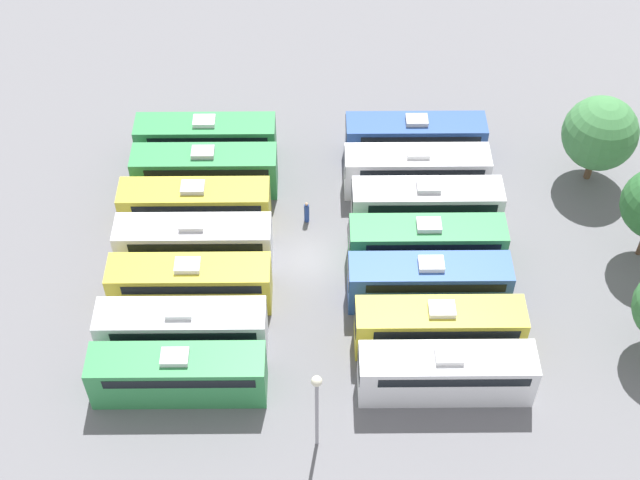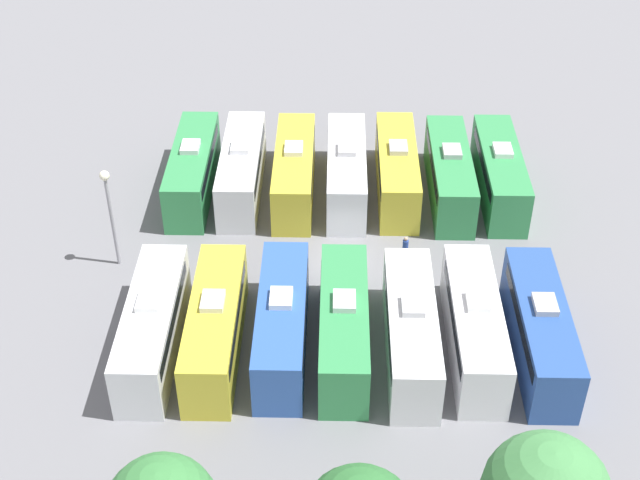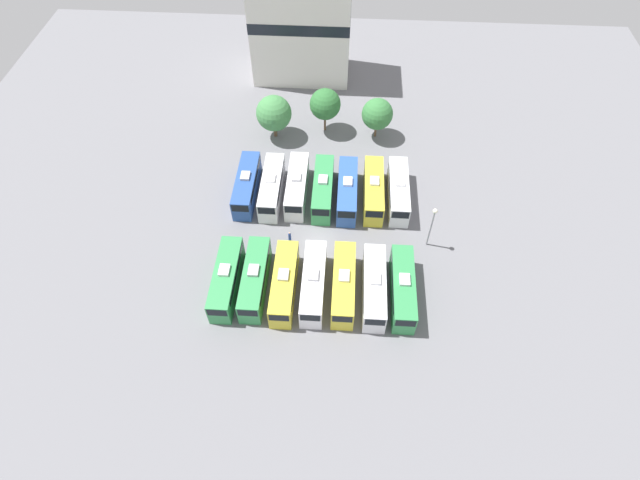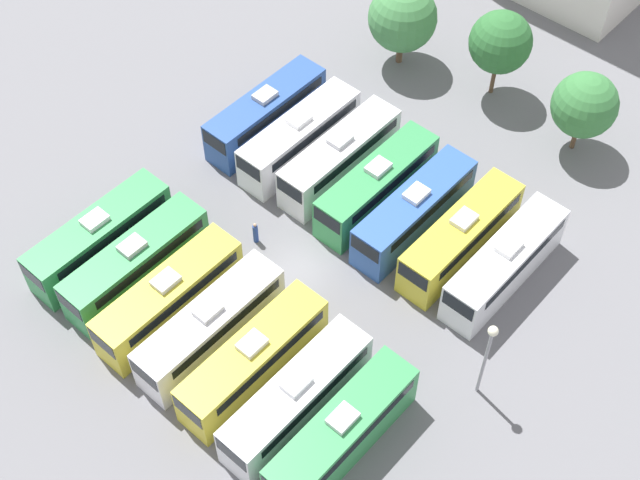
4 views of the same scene
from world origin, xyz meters
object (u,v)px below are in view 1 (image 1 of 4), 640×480
object	(u,v)px
bus_0	(207,139)
bus_12	(440,326)
bus_13	(447,372)
bus_2	(196,205)
bus_7	(415,138)
bus_10	(427,242)
bus_6	(179,374)
bus_11	(429,281)
bus_9	(427,204)
bus_3	(195,242)
bus_1	(206,170)
bus_8	(417,170)
tree_0	(600,133)
bus_5	(183,328)
worker_person	(307,213)
light_pole	(317,399)
bus_4	(191,283)

from	to	relation	value
bus_0	bus_12	distance (m)	23.49
bus_0	bus_13	world-z (taller)	same
bus_2	bus_7	bearing A→B (deg)	113.61
bus_2	bus_10	xyz separation A→B (m)	(3.64, 15.73, 0.00)
bus_6	bus_11	world-z (taller)	same
bus_7	bus_9	xyz separation A→B (m)	(6.94, 0.23, 0.00)
bus_12	bus_10	bearing A→B (deg)	-178.77
bus_3	bus_6	bearing A→B (deg)	-0.16
bus_1	bus_9	size ratio (longest dim) A/B	1.00
bus_8	tree_0	size ratio (longest dim) A/B	1.49
bus_0	tree_0	xyz separation A→B (m)	(2.44, 28.28, 2.42)
bus_0	bus_6	xyz separation A→B (m)	(20.85, -0.03, 0.00)
bus_2	bus_7	size ratio (longest dim) A/B	1.00
bus_3	bus_5	world-z (taller)	same
bus_6	bus_8	size ratio (longest dim) A/B	1.00
bus_11	worker_person	bearing A→B (deg)	-132.22
bus_2	bus_3	bearing A→B (deg)	3.65
worker_person	bus_13	bearing A→B (deg)	30.39
bus_10	light_pole	xyz separation A→B (m)	(13.88, -7.44, 2.81)
bus_6	bus_13	distance (m)	15.77
bus_1	light_pole	bearing A→B (deg)	20.55
bus_2	bus_9	xyz separation A→B (m)	(0.04, 16.03, 0.00)
bus_5	bus_7	xyz separation A→B (m)	(-17.48, 15.69, 0.00)
bus_3	bus_13	world-z (taller)	same
bus_10	bus_7	bearing A→B (deg)	179.64
bus_10	bus_2	bearing A→B (deg)	-103.02
bus_0	bus_2	bearing A→B (deg)	-1.80
bus_1	bus_13	world-z (taller)	same
bus_4	bus_8	xyz separation A→B (m)	(-10.39, 15.32, 0.00)
tree_0	bus_5	bearing A→B (deg)	-62.04
bus_12	tree_0	size ratio (longest dim) A/B	1.49
bus_7	bus_13	xyz separation A→B (m)	(20.86, 0.17, 0.00)
bus_1	bus_13	bearing A→B (deg)	41.65
bus_7	bus_13	distance (m)	20.86
bus_3	bus_7	xyz separation A→B (m)	(-10.34, 15.58, 0.00)
bus_8	bus_12	world-z (taller)	same
bus_6	bus_12	world-z (taller)	same
bus_10	tree_0	world-z (taller)	tree_0
bus_6	worker_person	world-z (taller)	bus_6
bus_12	light_pole	xyz separation A→B (m)	(6.94, -7.58, 2.81)
bus_2	bus_6	size ratio (longest dim) A/B	1.00
bus_2	bus_5	size ratio (longest dim) A/B	1.00
bus_0	bus_11	world-z (taller)	same
light_pole	bus_9	bearing A→B (deg)	156.13
bus_0	bus_4	xyz separation A→B (m)	(13.92, 0.07, 0.00)
bus_7	bus_1	bearing A→B (deg)	-77.68
bus_0	bus_5	world-z (taller)	same
bus_4	bus_12	distance (m)	16.00
bus_6	bus_9	world-z (taller)	same
bus_5	bus_4	bearing A→B (deg)	177.21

